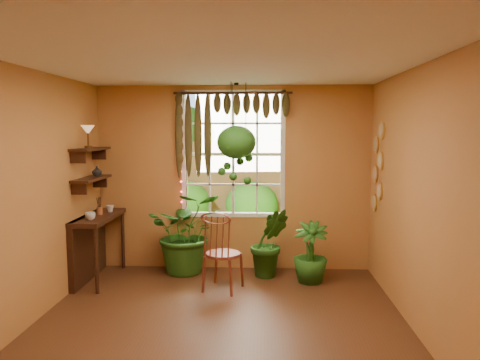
% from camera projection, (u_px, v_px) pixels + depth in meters
% --- Properties ---
extents(floor, '(4.50, 4.50, 0.00)m').
position_uv_depth(floor, '(219.00, 332.00, 4.78)').
color(floor, '#502717').
rests_on(floor, ground).
extents(ceiling, '(4.50, 4.50, 0.00)m').
position_uv_depth(ceiling, '(217.00, 63.00, 4.49)').
color(ceiling, white).
rests_on(ceiling, wall_back).
extents(wall_back, '(4.00, 0.00, 4.00)m').
position_uv_depth(wall_back, '(233.00, 178.00, 6.87)').
color(wall_back, '#B8793E').
rests_on(wall_back, floor).
extents(wall_left, '(0.00, 4.50, 4.50)m').
position_uv_depth(wall_left, '(22.00, 200.00, 4.74)').
color(wall_left, '#B8793E').
rests_on(wall_left, floor).
extents(wall_right, '(0.00, 4.50, 4.50)m').
position_uv_depth(wall_right, '(423.00, 203.00, 4.53)').
color(wall_right, '#B8793E').
rests_on(wall_right, floor).
extents(window, '(1.52, 0.10, 1.86)m').
position_uv_depth(window, '(233.00, 154.00, 6.86)').
color(window, white).
rests_on(window, wall_back).
extents(valance_vine, '(1.70, 0.12, 1.10)m').
position_uv_depth(valance_vine, '(227.00, 114.00, 6.68)').
color(valance_vine, '#361D0E').
rests_on(valance_vine, window).
extents(string_lights, '(0.03, 0.03, 1.54)m').
position_uv_depth(string_lights, '(181.00, 151.00, 6.80)').
color(string_lights, '#FF2633').
rests_on(string_lights, window).
extents(wall_plates, '(0.04, 0.32, 1.10)m').
position_uv_depth(wall_plates, '(378.00, 168.00, 6.29)').
color(wall_plates, '#FFECD0').
rests_on(wall_plates, wall_right).
extents(counter_ledge, '(0.40, 1.20, 0.90)m').
position_uv_depth(counter_ledge, '(91.00, 240.00, 6.41)').
color(counter_ledge, '#361D0E').
rests_on(counter_ledge, floor).
extents(shelf_lower, '(0.25, 0.90, 0.04)m').
position_uv_depth(shelf_lower, '(92.00, 179.00, 6.32)').
color(shelf_lower, '#361D0E').
rests_on(shelf_lower, wall_left).
extents(shelf_upper, '(0.25, 0.90, 0.04)m').
position_uv_depth(shelf_upper, '(91.00, 149.00, 6.27)').
color(shelf_upper, '#361D0E').
rests_on(shelf_upper, wall_left).
extents(backyard, '(14.00, 10.00, 12.00)m').
position_uv_depth(backyard, '(256.00, 161.00, 11.45)').
color(backyard, '#225418').
rests_on(backyard, ground).
extents(windsor_chair, '(0.57, 0.58, 1.19)m').
position_uv_depth(windsor_chair, '(222.00, 264.00, 5.99)').
color(windsor_chair, brown).
rests_on(windsor_chair, floor).
extents(potted_plant_left, '(1.21, 1.10, 1.18)m').
position_uv_depth(potted_plant_left, '(187.00, 232.00, 6.72)').
color(potted_plant_left, '#195115').
rests_on(potted_plant_left, floor).
extents(potted_plant_mid, '(0.59, 0.50, 0.97)m').
position_uv_depth(potted_plant_mid, '(269.00, 243.00, 6.54)').
color(potted_plant_mid, '#195115').
rests_on(potted_plant_mid, floor).
extents(potted_plant_right, '(0.52, 0.52, 0.82)m').
position_uv_depth(potted_plant_right, '(310.00, 252.00, 6.30)').
color(potted_plant_right, '#195115').
rests_on(potted_plant_right, floor).
extents(hanging_basket, '(0.54, 0.54, 1.41)m').
position_uv_depth(hanging_basket, '(236.00, 145.00, 6.46)').
color(hanging_basket, black).
rests_on(hanging_basket, ceiling).
extents(cup_a, '(0.16, 0.16, 0.10)m').
position_uv_depth(cup_a, '(90.00, 216.00, 6.02)').
color(cup_a, silver).
rests_on(cup_a, counter_ledge).
extents(cup_b, '(0.13, 0.13, 0.10)m').
position_uv_depth(cup_b, '(110.00, 209.00, 6.61)').
color(cup_b, beige).
rests_on(cup_b, counter_ledge).
extents(brush_jar, '(0.08, 0.08, 0.30)m').
position_uv_depth(brush_jar, '(99.00, 206.00, 6.40)').
color(brush_jar, brown).
rests_on(brush_jar, counter_ledge).
extents(shelf_vase, '(0.16, 0.16, 0.14)m').
position_uv_depth(shelf_vase, '(97.00, 171.00, 6.50)').
color(shelf_vase, '#B2AD99').
rests_on(shelf_vase, shelf_lower).
extents(tiffany_lamp, '(0.18, 0.18, 0.30)m').
position_uv_depth(tiffany_lamp, '(88.00, 131.00, 6.13)').
color(tiffany_lamp, brown).
rests_on(tiffany_lamp, shelf_upper).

